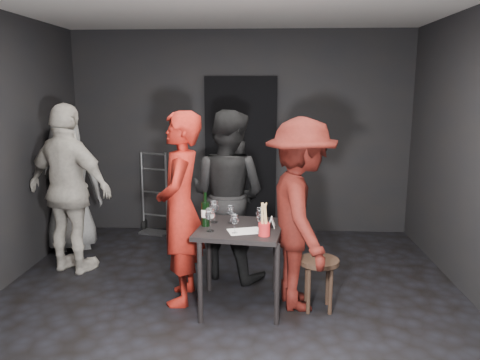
# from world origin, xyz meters

# --- Properties ---
(floor) EXTENTS (4.50, 5.00, 0.02)m
(floor) POSITION_xyz_m (0.00, 0.00, 0.00)
(floor) COLOR black
(floor) RESTS_ON ground
(wall_back) EXTENTS (4.50, 0.04, 2.70)m
(wall_back) POSITION_xyz_m (0.00, 2.50, 1.35)
(wall_back) COLOR black
(wall_back) RESTS_ON ground
(wall_front) EXTENTS (4.50, 0.04, 2.70)m
(wall_front) POSITION_xyz_m (0.00, -2.50, 1.35)
(wall_front) COLOR black
(wall_front) RESTS_ON ground
(doorway) EXTENTS (0.95, 0.10, 2.10)m
(doorway) POSITION_xyz_m (0.00, 2.44, 1.05)
(doorway) COLOR black
(doorway) RESTS_ON ground
(wallbox_upper) EXTENTS (0.12, 0.06, 0.12)m
(wallbox_upper) POSITION_xyz_m (0.85, 2.45, 1.45)
(wallbox_upper) COLOR #B7B7B2
(wallbox_upper) RESTS_ON wall_back
(wallbox_lower) EXTENTS (0.10, 0.06, 0.14)m
(wallbox_lower) POSITION_xyz_m (1.05, 2.45, 1.40)
(wallbox_lower) COLOR #B7B7B2
(wallbox_lower) RESTS_ON wall_back
(hand_truck) EXTENTS (0.37, 0.32, 1.10)m
(hand_truck) POSITION_xyz_m (-1.18, 2.34, 0.21)
(hand_truck) COLOR #B2B2B7
(hand_truck) RESTS_ON floor
(tasting_table) EXTENTS (0.72, 0.72, 0.75)m
(tasting_table) POSITION_xyz_m (0.11, 0.17, 0.65)
(tasting_table) COLOR black
(tasting_table) RESTS_ON floor
(stool) EXTENTS (0.35, 0.35, 0.47)m
(stool) POSITION_xyz_m (0.81, 0.15, 0.38)
(stool) COLOR black
(stool) RESTS_ON floor
(server_red) EXTENTS (0.52, 0.77, 2.06)m
(server_red) POSITION_xyz_m (-0.44, 0.29, 1.03)
(server_red) COLOR #A11C12
(server_red) RESTS_ON floor
(woman_black) EXTENTS (1.12, 0.90, 2.02)m
(woman_black) POSITION_xyz_m (-0.06, 0.89, 1.01)
(woman_black) COLOR black
(woman_black) RESTS_ON floor
(man_maroon) EXTENTS (0.79, 1.34, 1.95)m
(man_maroon) POSITION_xyz_m (0.64, 0.23, 0.97)
(man_maroon) COLOR #48110D
(man_maroon) RESTS_ON floor
(bystander_cream) EXTENTS (1.41, 1.03, 2.17)m
(bystander_cream) POSITION_xyz_m (-1.73, 0.92, 1.09)
(bystander_cream) COLOR beige
(bystander_cream) RESTS_ON floor
(bystander_grey) EXTENTS (0.90, 0.71, 1.63)m
(bystander_grey) POSITION_xyz_m (-2.03, 1.60, 0.82)
(bystander_grey) COLOR gray
(bystander_grey) RESTS_ON floor
(tasting_mat) EXTENTS (0.32, 0.26, 0.00)m
(tasting_mat) POSITION_xyz_m (0.16, 0.04, 0.75)
(tasting_mat) COLOR white
(tasting_mat) RESTS_ON tasting_table
(wine_glass_a) EXTENTS (0.10, 0.10, 0.22)m
(wine_glass_a) POSITION_xyz_m (-0.14, 0.03, 0.86)
(wine_glass_a) COLOR white
(wine_glass_a) RESTS_ON tasting_table
(wine_glass_b) EXTENTS (0.10, 0.10, 0.22)m
(wine_glass_b) POSITION_xyz_m (-0.13, 0.30, 0.86)
(wine_glass_b) COLOR white
(wine_glass_b) RESTS_ON tasting_table
(wine_glass_c) EXTENTS (0.09, 0.09, 0.18)m
(wine_glass_c) POSITION_xyz_m (0.02, 0.28, 0.84)
(wine_glass_c) COLOR white
(wine_glass_c) RESTS_ON tasting_table
(wine_glass_d) EXTENTS (0.09, 0.09, 0.18)m
(wine_glass_d) POSITION_xyz_m (0.07, -0.02, 0.84)
(wine_glass_d) COLOR white
(wine_glass_d) RESTS_ON tasting_table
(wine_glass_e) EXTENTS (0.10, 0.10, 0.21)m
(wine_glass_e) POSITION_xyz_m (0.29, 0.01, 0.85)
(wine_glass_e) COLOR white
(wine_glass_e) RESTS_ON tasting_table
(wine_glass_f) EXTENTS (0.08, 0.08, 0.19)m
(wine_glass_f) POSITION_xyz_m (0.28, 0.18, 0.85)
(wine_glass_f) COLOR white
(wine_glass_f) RESTS_ON tasting_table
(wine_bottle) EXTENTS (0.07, 0.07, 0.30)m
(wine_bottle) POSITION_xyz_m (-0.20, 0.18, 0.87)
(wine_bottle) COLOR black
(wine_bottle) RESTS_ON tasting_table
(breadstick_cup) EXTENTS (0.10, 0.10, 0.30)m
(breadstick_cup) POSITION_xyz_m (0.32, -0.06, 0.88)
(breadstick_cup) COLOR red
(breadstick_cup) RESTS_ON tasting_table
(reserved_card) EXTENTS (0.08, 0.12, 0.09)m
(reserved_card) POSITION_xyz_m (0.37, 0.18, 0.79)
(reserved_card) COLOR white
(reserved_card) RESTS_ON tasting_table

